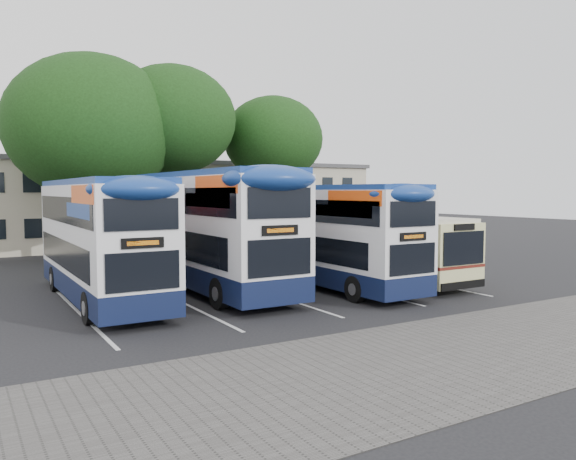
% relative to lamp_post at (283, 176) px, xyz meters
% --- Properties ---
extents(ground, '(120.00, 120.00, 0.00)m').
position_rel_lamp_post_xyz_m(ground, '(-6.00, -19.97, -5.08)').
color(ground, black).
rests_on(ground, ground).
extents(paving_strip, '(40.00, 6.00, 0.01)m').
position_rel_lamp_post_xyz_m(paving_strip, '(-8.00, -24.97, -5.08)').
color(paving_strip, '#595654').
rests_on(paving_strip, ground).
extents(bay_lines, '(14.12, 11.00, 0.01)m').
position_rel_lamp_post_xyz_m(bay_lines, '(-9.75, -14.97, -5.08)').
color(bay_lines, silver).
rests_on(bay_lines, ground).
extents(depot_building, '(32.40, 8.40, 6.20)m').
position_rel_lamp_post_xyz_m(depot_building, '(-6.00, 7.02, -1.93)').
color(depot_building, beige).
rests_on(depot_building, ground).
extents(lamp_post, '(0.25, 1.05, 9.06)m').
position_rel_lamp_post_xyz_m(lamp_post, '(0.00, 0.00, 0.00)').
color(lamp_post, gray).
rests_on(lamp_post, ground).
extents(tree_left, '(9.36, 9.36, 11.49)m').
position_rel_lamp_post_xyz_m(tree_left, '(-13.46, -2.16, 2.42)').
color(tree_left, black).
rests_on(tree_left, ground).
extents(tree_mid, '(7.46, 7.46, 11.31)m').
position_rel_lamp_post_xyz_m(tree_mid, '(-9.01, -2.62, 3.04)').
color(tree_mid, black).
rests_on(tree_mid, ground).
extents(tree_right, '(6.52, 6.52, 10.17)m').
position_rel_lamp_post_xyz_m(tree_right, '(-2.02, -2.25, 2.29)').
color(tree_right, black).
rests_on(tree_right, ground).
extents(bus_dd_left, '(2.56, 10.55, 4.40)m').
position_rel_lamp_post_xyz_m(bus_dd_left, '(-15.67, -13.73, -2.66)').
color(bus_dd_left, '#10193B').
rests_on(bus_dd_left, ground).
extents(bus_dd_mid, '(2.77, 11.42, 4.76)m').
position_rel_lamp_post_xyz_m(bus_dd_mid, '(-11.34, -13.48, -2.46)').
color(bus_dd_mid, '#10193B').
rests_on(bus_dd_mid, ground).
extents(bus_dd_right, '(2.46, 10.16, 4.23)m').
position_rel_lamp_post_xyz_m(bus_dd_right, '(-6.80, -15.30, -2.75)').
color(bus_dd_right, '#10193B').
rests_on(bus_dd_right, ground).
extents(bus_single, '(2.49, 9.78, 2.91)m').
position_rel_lamp_post_xyz_m(bus_single, '(-3.70, -14.91, -3.43)').
color(bus_single, beige).
rests_on(bus_single, ground).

